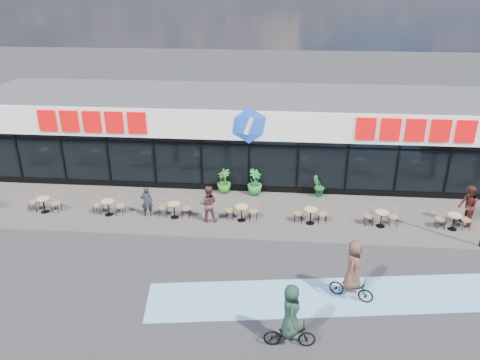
% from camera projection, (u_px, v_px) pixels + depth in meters
% --- Properties ---
extents(ground, '(120.00, 120.00, 0.00)m').
position_uv_depth(ground, '(236.00, 267.00, 18.49)').
color(ground, '#28282B').
rests_on(ground, ground).
extents(sidewalk, '(44.00, 5.00, 0.10)m').
position_uv_depth(sidewalk, '(245.00, 213.00, 22.58)').
color(sidewalk, '#514C47').
rests_on(sidewalk, ground).
extents(bike_lane, '(14.17, 4.13, 0.01)m').
position_uv_depth(bike_lane, '(343.00, 296.00, 16.80)').
color(bike_lane, '#6CA3CD').
rests_on(bike_lane, ground).
extents(building, '(30.60, 6.57, 4.75)m').
position_uv_depth(building, '(253.00, 134.00, 26.63)').
color(building, black).
rests_on(building, ground).
extents(bistro_set_1, '(1.54, 0.62, 0.90)m').
position_uv_depth(bistro_set_1, '(45.00, 203.00, 22.50)').
color(bistro_set_1, tan).
rests_on(bistro_set_1, sidewalk).
extents(bistro_set_2, '(1.54, 0.62, 0.90)m').
position_uv_depth(bistro_set_2, '(109.00, 205.00, 22.24)').
color(bistro_set_2, tan).
rests_on(bistro_set_2, sidewalk).
extents(bistro_set_3, '(1.54, 0.62, 0.90)m').
position_uv_depth(bistro_set_3, '(174.00, 208.00, 21.98)').
color(bistro_set_3, tan).
rests_on(bistro_set_3, sidewalk).
extents(bistro_set_4, '(1.54, 0.62, 0.90)m').
position_uv_depth(bistro_set_4, '(242.00, 211.00, 21.73)').
color(bistro_set_4, tan).
rests_on(bistro_set_4, sidewalk).
extents(bistro_set_5, '(1.54, 0.62, 0.90)m').
position_uv_depth(bistro_set_5, '(310.00, 214.00, 21.47)').
color(bistro_set_5, tan).
rests_on(bistro_set_5, sidewalk).
extents(bistro_set_6, '(1.54, 0.62, 0.90)m').
position_uv_depth(bistro_set_6, '(381.00, 216.00, 21.21)').
color(bistro_set_6, tan).
rests_on(bistro_set_6, sidewalk).
extents(bistro_set_7, '(1.54, 0.62, 0.90)m').
position_uv_depth(bistro_set_7, '(453.00, 219.00, 20.95)').
color(bistro_set_7, tan).
rests_on(bistro_set_7, sidewalk).
extents(potted_plant_left, '(1.04, 1.04, 1.37)m').
position_uv_depth(potted_plant_left, '(255.00, 182.00, 24.18)').
color(potted_plant_left, '#20702F').
rests_on(potted_plant_left, sidewalk).
extents(potted_plant_mid, '(1.01, 1.01, 1.28)m').
position_uv_depth(potted_plant_mid, '(224.00, 181.00, 24.40)').
color(potted_plant_mid, '#2A6F1F').
rests_on(potted_plant_mid, sidewalk).
extents(potted_plant_right, '(0.83, 0.80, 1.18)m').
position_uv_depth(potted_plant_right, '(318.00, 186.00, 23.93)').
color(potted_plant_right, '#1A5B29').
rests_on(potted_plant_right, sidewalk).
extents(patron_left, '(0.62, 0.49, 1.50)m').
position_uv_depth(patron_left, '(147.00, 201.00, 21.97)').
color(patron_left, black).
rests_on(patron_left, sidewalk).
extents(patron_right, '(0.88, 0.70, 1.75)m').
position_uv_depth(patron_right, '(208.00, 204.00, 21.45)').
color(patron_right, '#542C2B').
rests_on(patron_right, sidewalk).
extents(pedestrian_a, '(0.74, 0.95, 1.96)m').
position_uv_depth(pedestrian_a, '(468.00, 206.00, 20.97)').
color(pedestrian_a, '#3F1A16').
rests_on(pedestrian_a, sidewalk).
extents(cyclist_a, '(1.68, 1.09, 2.33)m').
position_uv_depth(cyclist_a, '(353.00, 275.00, 16.31)').
color(cyclist_a, black).
rests_on(cyclist_a, ground).
extents(cyclist_c, '(1.64, 0.89, 2.23)m').
position_uv_depth(cyclist_c, '(290.00, 322.00, 14.20)').
color(cyclist_c, black).
rests_on(cyclist_c, ground).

